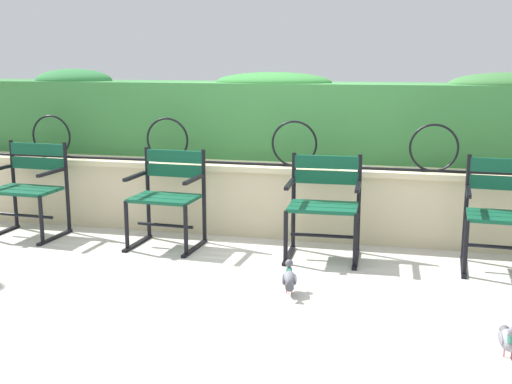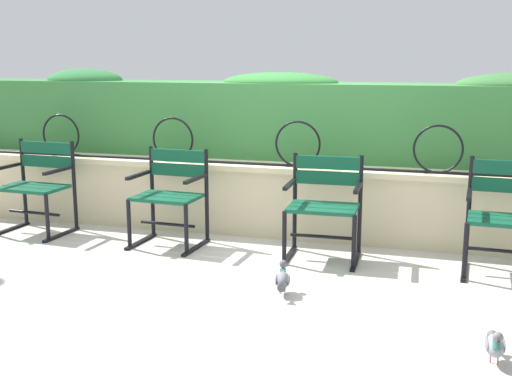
{
  "view_description": "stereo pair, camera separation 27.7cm",
  "coord_description": "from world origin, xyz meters",
  "px_view_note": "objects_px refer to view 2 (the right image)",
  "views": [
    {
      "loc": [
        1.22,
        -5.06,
        1.64
      ],
      "look_at": [
        0.0,
        0.04,
        0.55
      ],
      "focal_mm": 45.66,
      "sensor_mm": 36.0,
      "label": 1
    },
    {
      "loc": [
        1.49,
        -4.99,
        1.64
      ],
      "look_at": [
        0.0,
        0.04,
        0.55
      ],
      "focal_mm": 45.66,
      "sensor_mm": 36.0,
      "label": 2
    }
  ],
  "objects_px": {
    "park_chair_centre_left": "(171,193)",
    "park_chair_leftmost": "(38,183)",
    "park_chair_rightmost": "(504,214)",
    "pigeon_near_chairs": "(283,279)",
    "pigeon_far_side": "(495,344)",
    "park_chair_centre_right": "(324,203)"
  },
  "relations": [
    {
      "from": "park_chair_centre_left",
      "to": "park_chair_rightmost",
      "type": "xyz_separation_m",
      "value": [
        2.77,
        -0.02,
        0.01
      ]
    },
    {
      "from": "park_chair_centre_left",
      "to": "park_chair_leftmost",
      "type": "bearing_deg",
      "value": 178.63
    },
    {
      "from": "park_chair_centre_right",
      "to": "park_chair_rightmost",
      "type": "relative_size",
      "value": 0.96
    },
    {
      "from": "park_chair_centre_right",
      "to": "pigeon_near_chairs",
      "type": "bearing_deg",
      "value": -96.74
    },
    {
      "from": "pigeon_near_chairs",
      "to": "park_chair_rightmost",
      "type": "bearing_deg",
      "value": 31.93
    },
    {
      "from": "park_chair_leftmost",
      "to": "pigeon_far_side",
      "type": "relative_size",
      "value": 2.99
    },
    {
      "from": "pigeon_far_side",
      "to": "pigeon_near_chairs",
      "type": "bearing_deg",
      "value": 153.02
    },
    {
      "from": "park_chair_leftmost",
      "to": "park_chair_centre_left",
      "type": "xyz_separation_m",
      "value": [
        1.38,
        -0.03,
        -0.01
      ]
    },
    {
      "from": "park_chair_leftmost",
      "to": "pigeon_near_chairs",
      "type": "bearing_deg",
      "value": -20.52
    },
    {
      "from": "park_chair_centre_right",
      "to": "pigeon_far_side",
      "type": "xyz_separation_m",
      "value": [
        1.25,
        -1.64,
        -0.35
      ]
    },
    {
      "from": "park_chair_leftmost",
      "to": "pigeon_far_side",
      "type": "bearing_deg",
      "value": -22.79
    },
    {
      "from": "park_chair_centre_left",
      "to": "pigeon_far_side",
      "type": "height_order",
      "value": "park_chair_centre_left"
    },
    {
      "from": "park_chair_leftmost",
      "to": "park_chair_centre_left",
      "type": "bearing_deg",
      "value": -1.37
    },
    {
      "from": "pigeon_near_chairs",
      "to": "pigeon_far_side",
      "type": "relative_size",
      "value": 1.0
    },
    {
      "from": "park_chair_leftmost",
      "to": "pigeon_far_side",
      "type": "xyz_separation_m",
      "value": [
        4.02,
        -1.69,
        -0.36
      ]
    },
    {
      "from": "pigeon_near_chairs",
      "to": "pigeon_far_side",
      "type": "bearing_deg",
      "value": -26.98
    },
    {
      "from": "park_chair_leftmost",
      "to": "park_chair_centre_left",
      "type": "relative_size",
      "value": 1.02
    },
    {
      "from": "park_chair_centre_right",
      "to": "park_chair_rightmost",
      "type": "distance_m",
      "value": 1.39
    },
    {
      "from": "pigeon_far_side",
      "to": "park_chair_centre_right",
      "type": "bearing_deg",
      "value": 127.44
    },
    {
      "from": "pigeon_near_chairs",
      "to": "park_chair_leftmost",
      "type": "bearing_deg",
      "value": 159.48
    },
    {
      "from": "park_chair_centre_left",
      "to": "pigeon_far_side",
      "type": "xyz_separation_m",
      "value": [
        2.63,
        -1.65,
        -0.35
      ]
    },
    {
      "from": "park_chair_centre_left",
      "to": "park_chair_centre_right",
      "type": "xyz_separation_m",
      "value": [
        1.38,
        -0.02,
        0.0
      ]
    }
  ]
}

